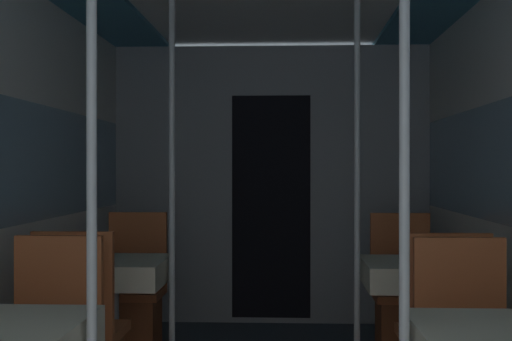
{
  "coord_description": "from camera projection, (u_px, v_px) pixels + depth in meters",
  "views": [
    {
      "loc": [
        0.15,
        -1.52,
        1.27
      ],
      "look_at": [
        -0.07,
        3.23,
        1.25
      ],
      "focal_mm": 50.0,
      "sensor_mm": 36.0,
      "label": 1
    }
  ],
  "objects": [
    {
      "name": "chair_left_far_1",
      "position": [
        133.0,
        312.0,
        4.8
      ],
      "size": [
        0.4,
        0.4,
        0.96
      ],
      "rotation": [
        0.0,
        0.0,
        3.14
      ],
      "color": "brown",
      "rests_on": "ground_plane"
    },
    {
      "name": "chair_right_far_1",
      "position": [
        404.0,
        315.0,
        4.71
      ],
      "size": [
        0.4,
        0.4,
        0.96
      ],
      "rotation": [
        0.0,
        0.0,
        3.14
      ],
      "color": "brown",
      "rests_on": "ground_plane"
    },
    {
      "name": "bulkhead_far",
      "position": [
        271.0,
        185.0,
        5.85
      ],
      "size": [
        2.57,
        0.09,
        2.27
      ],
      "color": "gray",
      "rests_on": "ground_plane"
    },
    {
      "name": "support_pole_left_1",
      "position": [
        172.0,
        191.0,
        4.19
      ],
      "size": [
        0.04,
        0.04,
        2.27
      ],
      "color": "silver",
      "rests_on": "ground_plane"
    },
    {
      "name": "dining_table_left_1",
      "position": [
        111.0,
        277.0,
        4.2
      ],
      "size": [
        0.65,
        0.65,
        0.73
      ],
      "color": "#4C4C51",
      "rests_on": "ground_plane"
    },
    {
      "name": "support_pole_right_0",
      "position": [
        404.0,
        207.0,
        2.44
      ],
      "size": [
        0.04,
        0.04,
        2.27
      ],
      "color": "silver",
      "rests_on": "ground_plane"
    },
    {
      "name": "dining_table_right_1",
      "position": [
        420.0,
        279.0,
        4.12
      ],
      "size": [
        0.65,
        0.65,
        0.73
      ],
      "color": "#4C4C51",
      "rests_on": "ground_plane"
    },
    {
      "name": "support_pole_left_0",
      "position": [
        92.0,
        207.0,
        2.49
      ],
      "size": [
        0.04,
        0.04,
        2.27
      ],
      "color": "silver",
      "rests_on": "ground_plane"
    },
    {
      "name": "support_pole_right_1",
      "position": [
        357.0,
        191.0,
        4.13
      ],
      "size": [
        0.04,
        0.04,
        2.27
      ],
      "color": "silver",
      "rests_on": "ground_plane"
    }
  ]
}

